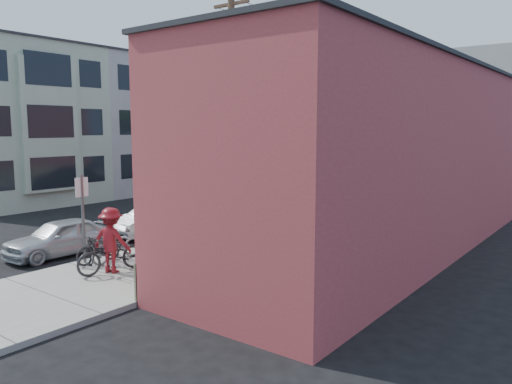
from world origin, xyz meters
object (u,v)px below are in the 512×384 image
Objects in this scene: car_2 at (269,197)px; patron_grey at (242,232)px; utility_pole_near at (231,103)px; bus at (362,163)px; tree_leafy_far at (415,100)px; car_1 at (156,218)px; car_3 at (323,187)px; sign_post at (83,210)px; tree_leafy_mid at (368,106)px; cyclist at (111,240)px; tree_bare at (267,164)px; patio_chair_b at (195,262)px; car_0 at (60,237)px; parking_meter_near at (161,221)px; patron_green at (171,241)px; car_4 at (363,178)px; parked_bike_b at (117,246)px; patio_chair_a at (202,260)px; parking_meter_far at (311,192)px; parked_bike_a at (98,248)px.

patron_grey is at bearing -59.65° from car_2.
utility_pole_near reaches higher than bus.
tree_leafy_far is at bearing 82.66° from car_2.
car_3 is (0.45, 13.17, 0.09)m from car_1.
tree_leafy_mid is at bearing 88.69° from sign_post.
cyclist is 29.56m from bus.
patio_chair_b is (3.40, -8.16, -2.15)m from tree_bare.
utility_pole_near reaches higher than tree_leafy_far.
parking_meter_near is at bearing 59.78° from car_0.
tree_bare reaches higher than car_0.
parking_meter_near is 0.33× the size of car_0.
car_2 is at bearing 123.88° from tree_bare.
car_1 is at bearing -118.86° from tree_bare.
car_4 is (-4.53, 22.62, -0.26)m from patron_green.
car_0 reaches higher than parked_bike_b.
car_3 is at bearing -97.91° from cyclist.
car_0 is (-1.92, 0.35, -1.19)m from sign_post.
sign_post is at bearing -22.79° from cyclist.
car_4 reaches higher than car_0.
car_0 is at bearing -121.54° from parking_meter_near.
cyclist reaches higher than car_0.
car_1 is (-2.04, -2.45, -4.76)m from utility_pole_near.
tree_leafy_mid is at bearing -65.89° from car_4.
patron_green is (2.98, 0.92, -0.75)m from sign_post.
car_1 is (-5.85, 3.41, 0.06)m from patio_chair_a.
patio_chair_a is 0.23× the size of car_0.
bus is (-4.60, 1.23, -4.89)m from tree_leafy_far.
parking_meter_near is at bearing -91.93° from tree_leafy_mid.
tree_bare is 8.83m from patio_chair_a.
car_0 is (-2.37, -27.27, -5.78)m from tree_leafy_far.
sign_post reaches higher than car_3.
parking_meter_far is 0.64× the size of cyclist.
parking_meter_near is 0.23× the size of car_3.
patio_chair_b is (3.81, -6.16, -4.82)m from utility_pole_near.
tree_bare is at bearing -76.19° from bus.
patron_grey is (2.84, -5.30, -1.84)m from tree_bare.
sign_post is at bearing -91.31° from tree_leafy_mid.
patio_chair_a is at bearing 6.48° from parked_bike_b.
car_0 is 0.71× the size of car_3.
tree_leafy_mid is 19.62m from patio_chair_b.
car_4 is (-1.59, 16.39, -4.58)m from utility_pole_near.
tree_bare is at bearing 87.55° from parked_bike_b.
utility_pole_near reaches higher than parking_meter_far.
parking_meter_far is at bearing -92.30° from tree_leafy_far.
cyclist is (1.59, -0.14, -0.72)m from sign_post.
patio_chair_b is at bearing -31.80° from car_1.
car_2 is at bearing -165.15° from patron_grey.
car_2 is at bearing 97.01° from parked_bike_b.
car_4 is (-3.14, 23.68, -0.29)m from cyclist.
car_0 reaches higher than parked_bike_a.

